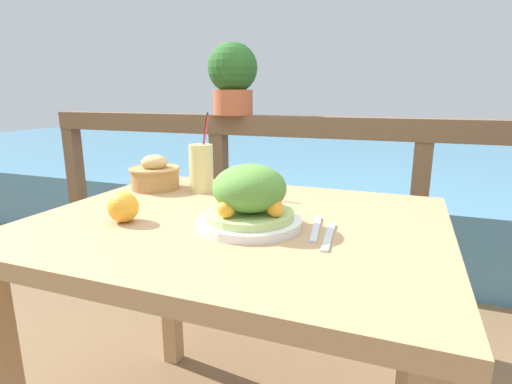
% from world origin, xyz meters
% --- Properties ---
extents(patio_table, '(1.02, 0.82, 0.77)m').
position_xyz_m(patio_table, '(0.00, 0.00, 0.66)').
color(patio_table, tan).
rests_on(patio_table, ground_plane).
extents(railing_fence, '(2.80, 0.08, 0.99)m').
position_xyz_m(railing_fence, '(0.00, 0.83, 0.71)').
color(railing_fence, brown).
rests_on(railing_fence, ground_plane).
extents(sea_backdrop, '(12.00, 4.00, 0.47)m').
position_xyz_m(sea_backdrop, '(0.00, 3.33, 0.23)').
color(sea_backdrop, teal).
rests_on(sea_backdrop, ground_plane).
extents(salad_plate, '(0.25, 0.25, 0.15)m').
position_xyz_m(salad_plate, '(0.05, -0.05, 0.84)').
color(salad_plate, white).
rests_on(salad_plate, patio_table).
extents(drink_glass, '(0.08, 0.08, 0.25)m').
position_xyz_m(drink_glass, '(-0.22, 0.23, 0.85)').
color(drink_glass, '#DBCC7F').
rests_on(drink_glass, patio_table).
extents(bread_basket, '(0.17, 0.17, 0.11)m').
position_xyz_m(bread_basket, '(-0.39, 0.21, 0.82)').
color(bread_basket, '#AD7F47').
rests_on(bread_basket, patio_table).
extents(potted_plant, '(0.23, 0.23, 0.32)m').
position_xyz_m(potted_plant, '(-0.38, 0.83, 1.16)').
color(potted_plant, '#B75B38').
rests_on(potted_plant, railing_fence).
extents(fork, '(0.04, 0.18, 0.00)m').
position_xyz_m(fork, '(0.21, -0.02, 0.78)').
color(fork, silver).
rests_on(fork, patio_table).
extents(knife, '(0.03, 0.18, 0.00)m').
position_xyz_m(knife, '(0.25, -0.06, 0.78)').
color(knife, silver).
rests_on(knife, patio_table).
extents(orange_near_basket, '(0.08, 0.08, 0.08)m').
position_xyz_m(orange_near_basket, '(-0.25, -0.13, 0.81)').
color(orange_near_basket, '#F9A328').
rests_on(orange_near_basket, patio_table).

